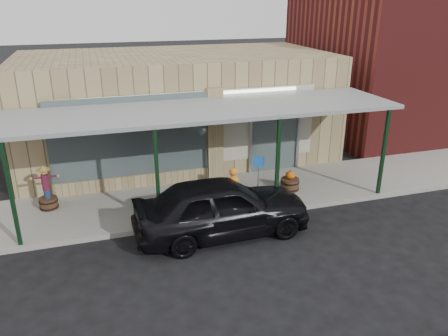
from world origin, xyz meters
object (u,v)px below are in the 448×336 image
object	(u,v)px
barrel_pumpkin	(290,183)
parked_sedan	(222,207)
handicap_sign	(258,174)
barrel_scarecrow	(47,194)

from	to	relation	value
barrel_pumpkin	parked_sedan	world-z (taller)	parked_sedan
barrel_pumpkin	handicap_sign	size ratio (longest dim) A/B	0.50
barrel_pumpkin	handicap_sign	distance (m)	1.74
handicap_sign	parked_sedan	bearing A→B (deg)	-124.98
barrel_scarecrow	handicap_sign	distance (m)	6.49
handicap_sign	parked_sedan	distance (m)	1.99
barrel_scarecrow	barrel_pumpkin	distance (m)	7.75
barrel_pumpkin	handicap_sign	bearing A→B (deg)	-155.23
barrel_scarecrow	handicap_sign	bearing A→B (deg)	-16.65
handicap_sign	parked_sedan	world-z (taller)	handicap_sign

